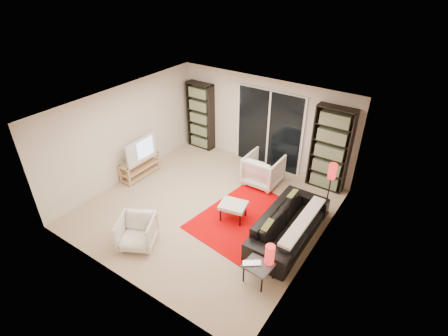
{
  "coord_description": "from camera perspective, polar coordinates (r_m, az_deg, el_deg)",
  "views": [
    {
      "loc": [
        3.88,
        -5.05,
        4.97
      ],
      "look_at": [
        0.25,
        0.3,
        1.0
      ],
      "focal_mm": 28.0,
      "sensor_mm": 36.0,
      "label": 1
    }
  ],
  "objects": [
    {
      "name": "laptop",
      "position": [
        6.24,
        4.63,
        -15.53
      ],
      "size": [
        0.38,
        0.35,
        0.03
      ],
      "primitive_type": "imported",
      "rotation": [
        0.0,
        0.0,
        0.64
      ],
      "color": "silver",
      "rests_on": "side_table"
    },
    {
      "name": "bookshelf_right",
      "position": [
        8.59,
        16.98,
        2.92
      ],
      "size": [
        0.9,
        0.3,
        2.1
      ],
      "color": "black",
      "rests_on": "ground"
    },
    {
      "name": "armchair_back",
      "position": [
        8.74,
        6.42,
        -0.28
      ],
      "size": [
        0.85,
        0.87,
        0.78
      ],
      "primitive_type": "imported",
      "rotation": [
        0.0,
        0.0,
        3.15
      ],
      "color": "silver",
      "rests_on": "floor"
    },
    {
      "name": "tv",
      "position": [
        9.04,
        -13.85,
        3.06
      ],
      "size": [
        0.2,
        1.03,
        0.59
      ],
      "primitive_type": "imported",
      "rotation": [
        0.0,
        0.0,
        1.64
      ],
      "color": "black",
      "rests_on": "tv_stand"
    },
    {
      "name": "wall_right",
      "position": [
        6.46,
        15.28,
        -5.51
      ],
      "size": [
        0.02,
        5.0,
        2.4
      ],
      "primitive_type": "cube",
      "color": "beige",
      "rests_on": "ground"
    },
    {
      "name": "wall_left",
      "position": [
        8.97,
        -15.88,
        5.42
      ],
      "size": [
        0.02,
        5.0,
        2.4
      ],
      "primitive_type": "cube",
      "color": "beige",
      "rests_on": "ground"
    },
    {
      "name": "floor_lamp",
      "position": [
        7.72,
        17.12,
        -1.38
      ],
      "size": [
        0.19,
        0.19,
        1.27
      ],
      "color": "black",
      "rests_on": "floor"
    },
    {
      "name": "side_table",
      "position": [
        6.32,
        5.74,
        -15.55
      ],
      "size": [
        0.51,
        0.51,
        0.4
      ],
      "color": "#434347",
      "rests_on": "floor"
    },
    {
      "name": "sofa",
      "position": [
        7.22,
        10.62,
        -9.1
      ],
      "size": [
        0.9,
        2.27,
        0.66
      ],
      "primitive_type": "imported",
      "rotation": [
        0.0,
        0.0,
        1.58
      ],
      "color": "black",
      "rests_on": "floor"
    },
    {
      "name": "ceiling",
      "position": [
        6.87,
        -3.17,
        9.52
      ],
      "size": [
        5.0,
        5.0,
        0.02
      ],
      "primitive_type": "cube",
      "color": "white",
      "rests_on": "wall_back"
    },
    {
      "name": "bookshelf_left",
      "position": [
        10.22,
        -3.86,
        8.46
      ],
      "size": [
        0.8,
        0.3,
        1.95
      ],
      "color": "black",
      "rests_on": "ground"
    },
    {
      "name": "rug",
      "position": [
        7.79,
        3.56,
        -8.15
      ],
      "size": [
        2.03,
        2.55,
        0.01
      ],
      "primitive_type": "cube",
      "rotation": [
        0.0,
        0.0,
        -0.13
      ],
      "color": "#D30002",
      "rests_on": "floor"
    },
    {
      "name": "table_lamp",
      "position": [
        6.2,
        7.49,
        -13.81
      ],
      "size": [
        0.17,
        0.17,
        0.38
      ],
      "primitive_type": "cylinder",
      "color": "red",
      "rests_on": "side_table"
    },
    {
      "name": "wall_back",
      "position": [
        9.29,
        6.4,
        7.4
      ],
      "size": [
        5.0,
        0.02,
        2.4
      ],
      "primitive_type": "cube",
      "color": "beige",
      "rests_on": "ground"
    },
    {
      "name": "ottoman",
      "position": [
        7.56,
        1.52,
        -6.22
      ],
      "size": [
        0.64,
        0.56,
        0.4
      ],
      "color": "silver",
      "rests_on": "floor"
    },
    {
      "name": "wall_front",
      "position": [
        5.98,
        -17.53,
        -9.31
      ],
      "size": [
        5.0,
        0.02,
        2.4
      ],
      "primitive_type": "cube",
      "color": "beige",
      "rests_on": "ground"
    },
    {
      "name": "floor",
      "position": [
        8.08,
        -2.68,
        -6.46
      ],
      "size": [
        5.0,
        5.0,
        0.0
      ],
      "primitive_type": "plane",
      "color": "tan",
      "rests_on": "ground"
    },
    {
      "name": "sliding_door",
      "position": [
        9.24,
        7.33,
        6.17
      ],
      "size": [
        1.92,
        0.08,
        2.16
      ],
      "color": "white",
      "rests_on": "ground"
    },
    {
      "name": "tv_stand",
      "position": [
        9.32,
        -13.52,
        0.22
      ],
      "size": [
        0.36,
        1.13,
        0.5
      ],
      "color": "tan",
      "rests_on": "floor"
    },
    {
      "name": "armchair_front",
      "position": [
        7.17,
        -14.01,
        -10.07
      ],
      "size": [
        0.93,
        0.93,
        0.63
      ],
      "primitive_type": "imported",
      "rotation": [
        0.0,
        0.0,
        0.49
      ],
      "color": "silver",
      "rests_on": "floor"
    }
  ]
}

